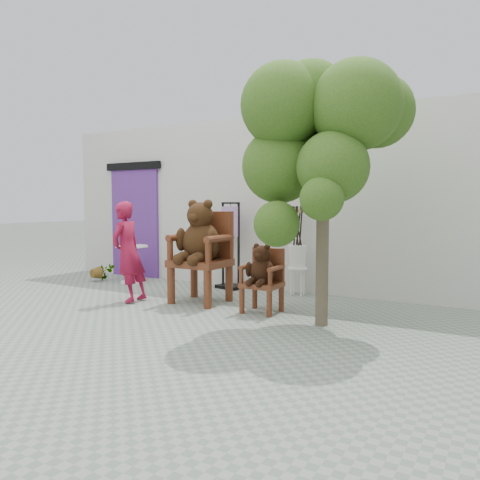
{
  "coord_description": "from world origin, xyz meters",
  "views": [
    {
      "loc": [
        3.62,
        -4.65,
        1.48
      ],
      "look_at": [
        0.19,
        1.34,
        0.95
      ],
      "focal_mm": 35.0,
      "sensor_mm": 36.0,
      "label": 1
    }
  ],
  "objects_px": {
    "person": "(128,252)",
    "stool_bucket": "(298,256)",
    "display_stand": "(231,255)",
    "cafe_table": "(132,259)",
    "tree": "(322,134)",
    "chair_big": "(201,243)",
    "chair_small": "(262,272)"
  },
  "relations": [
    {
      "from": "person",
      "to": "stool_bucket",
      "type": "height_order",
      "value": "person"
    },
    {
      "from": "display_stand",
      "to": "stool_bucket",
      "type": "xyz_separation_m",
      "value": [
        1.27,
        0.0,
        0.06
      ]
    },
    {
      "from": "display_stand",
      "to": "cafe_table",
      "type": "bearing_deg",
      "value": -158.52
    },
    {
      "from": "stool_bucket",
      "to": "tree",
      "type": "xyz_separation_m",
      "value": [
        0.97,
        -1.62,
        1.67
      ]
    },
    {
      "from": "chair_big",
      "to": "tree",
      "type": "bearing_deg",
      "value": -11.16
    },
    {
      "from": "chair_big",
      "to": "chair_small",
      "type": "relative_size",
      "value": 1.64
    },
    {
      "from": "cafe_table",
      "to": "stool_bucket",
      "type": "bearing_deg",
      "value": 7.62
    },
    {
      "from": "stool_bucket",
      "to": "cafe_table",
      "type": "bearing_deg",
      "value": -172.38
    },
    {
      "from": "person",
      "to": "cafe_table",
      "type": "xyz_separation_m",
      "value": [
        -1.14,
        1.31,
        -0.32
      ]
    },
    {
      "from": "cafe_table",
      "to": "display_stand",
      "type": "relative_size",
      "value": 0.47
    },
    {
      "from": "chair_small",
      "to": "tree",
      "type": "height_order",
      "value": "tree"
    },
    {
      "from": "chair_big",
      "to": "cafe_table",
      "type": "distance_m",
      "value": 2.32
    },
    {
      "from": "chair_small",
      "to": "cafe_table",
      "type": "relative_size",
      "value": 1.34
    },
    {
      "from": "display_stand",
      "to": "chair_big",
      "type": "bearing_deg",
      "value": -70.7
    },
    {
      "from": "person",
      "to": "cafe_table",
      "type": "relative_size",
      "value": 2.15
    },
    {
      "from": "chair_big",
      "to": "cafe_table",
      "type": "bearing_deg",
      "value": 159.49
    },
    {
      "from": "person",
      "to": "display_stand",
      "type": "relative_size",
      "value": 1.0
    },
    {
      "from": "stool_bucket",
      "to": "tree",
      "type": "bearing_deg",
      "value": -59.02
    },
    {
      "from": "chair_big",
      "to": "display_stand",
      "type": "bearing_deg",
      "value": 100.26
    },
    {
      "from": "cafe_table",
      "to": "display_stand",
      "type": "bearing_deg",
      "value": 12.44
    },
    {
      "from": "person",
      "to": "tree",
      "type": "height_order",
      "value": "tree"
    },
    {
      "from": "cafe_table",
      "to": "display_stand",
      "type": "xyz_separation_m",
      "value": [
        1.91,
        0.42,
        0.14
      ]
    },
    {
      "from": "person",
      "to": "tree",
      "type": "bearing_deg",
      "value": 86.71
    },
    {
      "from": "chair_big",
      "to": "tree",
      "type": "relative_size",
      "value": 0.48
    },
    {
      "from": "chair_big",
      "to": "cafe_table",
      "type": "relative_size",
      "value": 2.2
    },
    {
      "from": "display_stand",
      "to": "chair_small",
      "type": "bearing_deg",
      "value": -36.63
    },
    {
      "from": "chair_small",
      "to": "display_stand",
      "type": "distance_m",
      "value": 1.89
    },
    {
      "from": "chair_big",
      "to": "display_stand",
      "type": "xyz_separation_m",
      "value": [
        -0.22,
        1.22,
        -0.31
      ]
    },
    {
      "from": "chair_small",
      "to": "display_stand",
      "type": "bearing_deg",
      "value": 134.33
    },
    {
      "from": "display_stand",
      "to": "tree",
      "type": "distance_m",
      "value": 3.26
    },
    {
      "from": "chair_small",
      "to": "display_stand",
      "type": "relative_size",
      "value": 0.62
    },
    {
      "from": "cafe_table",
      "to": "person",
      "type": "bearing_deg",
      "value": -48.89
    }
  ]
}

